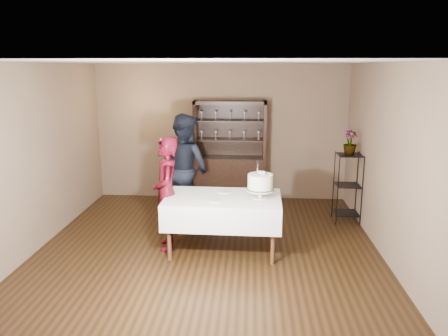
{
  "coord_description": "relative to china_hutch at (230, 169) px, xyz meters",
  "views": [
    {
      "loc": [
        0.62,
        -6.16,
        2.63
      ],
      "look_at": [
        0.22,
        0.1,
        1.18
      ],
      "focal_mm": 35.0,
      "sensor_mm": 36.0,
      "label": 1
    }
  ],
  "objects": [
    {
      "name": "floor",
      "position": [
        -0.2,
        -2.25,
        -0.66
      ],
      "size": [
        5.0,
        5.0,
        0.0
      ],
      "primitive_type": "plane",
      "color": "black",
      "rests_on": "ground"
    },
    {
      "name": "ceiling",
      "position": [
        -0.2,
        -2.25,
        2.04
      ],
      "size": [
        5.0,
        5.0,
        0.0
      ],
      "primitive_type": "plane",
      "rotation": [
        3.14,
        0.0,
        0.0
      ],
      "color": "silver",
      "rests_on": "back_wall"
    },
    {
      "name": "back_wall",
      "position": [
        -0.2,
        0.25,
        0.69
      ],
      "size": [
        5.0,
        0.02,
        2.7
      ],
      "primitive_type": "cube",
      "color": "brown",
      "rests_on": "floor"
    },
    {
      "name": "wall_left",
      "position": [
        -2.7,
        -2.25,
        0.69
      ],
      "size": [
        0.02,
        5.0,
        2.7
      ],
      "primitive_type": "cube",
      "color": "brown",
      "rests_on": "floor"
    },
    {
      "name": "wall_right",
      "position": [
        2.3,
        -2.25,
        0.69
      ],
      "size": [
        0.02,
        5.0,
        2.7
      ],
      "primitive_type": "cube",
      "color": "brown",
      "rests_on": "floor"
    },
    {
      "name": "china_hutch",
      "position": [
        0.0,
        0.0,
        0.0
      ],
      "size": [
        1.4,
        0.48,
        2.0
      ],
      "color": "black",
      "rests_on": "floor"
    },
    {
      "name": "plant_etagere",
      "position": [
        2.08,
        -1.05,
        -0.01
      ],
      "size": [
        0.42,
        0.42,
        1.2
      ],
      "color": "black",
      "rests_on": "floor"
    },
    {
      "name": "cake_table",
      "position": [
        0.02,
        -2.45,
        -0.03
      ],
      "size": [
        1.67,
        1.05,
        0.82
      ],
      "rotation": [
        0.0,
        0.0,
        -0.02
      ],
      "color": "silver",
      "rests_on": "floor"
    },
    {
      "name": "woman",
      "position": [
        -0.81,
        -2.37,
        0.17
      ],
      "size": [
        0.53,
        0.69,
        1.67
      ],
      "primitive_type": "imported",
      "rotation": [
        0.0,
        0.0,
        -1.33
      ],
      "color": "#36040E",
      "rests_on": "floor"
    },
    {
      "name": "man",
      "position": [
        -0.71,
        -1.23,
        0.28
      ],
      "size": [
        1.16,
        1.12,
        1.88
      ],
      "primitive_type": "imported",
      "rotation": [
        0.0,
        0.0,
        2.48
      ],
      "color": "black",
      "rests_on": "floor"
    },
    {
      "name": "cake",
      "position": [
        0.55,
        -2.48,
        0.38
      ],
      "size": [
        0.46,
        0.46,
        0.54
      ],
      "rotation": [
        0.0,
        0.0,
        0.41
      ],
      "color": "silver",
      "rests_on": "cake_table"
    },
    {
      "name": "plate_near",
      "position": [
        -0.07,
        -2.66,
        0.17
      ],
      "size": [
        0.23,
        0.23,
        0.01
      ],
      "primitive_type": "cylinder",
      "rotation": [
        0.0,
        0.0,
        -0.4
      ],
      "color": "silver",
      "rests_on": "cake_table"
    },
    {
      "name": "plate_far",
      "position": [
        0.03,
        -2.22,
        0.17
      ],
      "size": [
        0.24,
        0.24,
        0.01
      ],
      "primitive_type": "cylinder",
      "rotation": [
        0.0,
        0.0,
        0.39
      ],
      "color": "silver",
      "rests_on": "cake_table"
    },
    {
      "name": "potted_plant",
      "position": [
        2.08,
        -1.05,
        0.73
      ],
      "size": [
        0.27,
        0.27,
        0.41
      ],
      "primitive_type": "imported",
      "rotation": [
        0.0,
        0.0,
        0.23
      ],
      "color": "#3B622E",
      "rests_on": "plant_etagere"
    }
  ]
}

